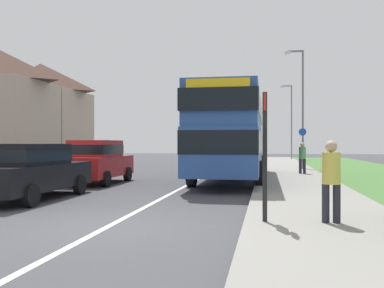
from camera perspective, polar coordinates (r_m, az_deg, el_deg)
ground_plane at (r=8.48m, az=-11.31°, el=-10.91°), size 120.00×120.00×0.00m
lane_marking_centre at (r=16.12m, az=-0.85°, el=-5.67°), size 0.14×60.00×0.01m
pavement_near_side at (r=13.89m, az=14.90°, el=-6.37°), size 3.20×68.00×0.12m
double_decker_bus at (r=18.54m, az=5.42°, el=1.69°), size 2.80×11.08×3.70m
parked_car_black at (r=13.00m, az=-21.33°, el=-3.14°), size 1.99×4.56×1.61m
parked_car_red at (r=17.40m, az=-12.69°, el=-2.13°), size 1.87×4.01×1.74m
pedestrian_at_stop at (r=8.38m, az=18.30°, el=-4.31°), size 0.34×0.34×1.67m
pedestrian_walking_away at (r=21.72m, az=14.70°, el=-1.63°), size 0.34×0.34×1.67m
bus_stop_sign at (r=8.20m, az=9.82°, el=-0.46°), size 0.09×0.52×2.60m
cycle_route_sign at (r=25.71m, az=14.72°, el=-0.36°), size 0.44×0.08×2.52m
street_lamp_mid at (r=26.50m, az=14.52°, el=5.62°), size 1.14×0.20×7.28m
street_lamp_far at (r=42.25m, az=13.16°, el=3.56°), size 1.14×0.20×7.30m
house_terrace_far_side at (r=32.19m, az=-22.34°, el=4.12°), size 6.46×11.16×7.80m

